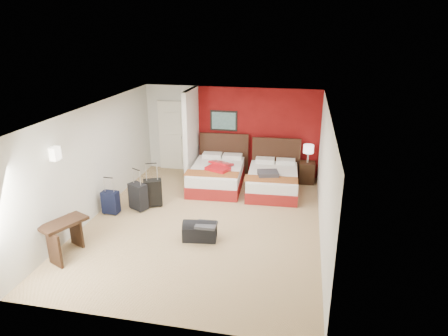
% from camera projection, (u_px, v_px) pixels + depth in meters
% --- Properties ---
extents(ground, '(6.50, 6.50, 0.00)m').
position_uv_depth(ground, '(204.00, 221.00, 8.79)').
color(ground, tan).
rests_on(ground, ground).
extents(room_walls, '(5.02, 6.52, 2.50)m').
position_uv_depth(room_walls, '(163.00, 146.00, 9.93)').
color(room_walls, silver).
rests_on(room_walls, ground).
extents(red_accent_panel, '(3.50, 0.04, 2.50)m').
position_uv_depth(red_accent_panel, '(257.00, 132.00, 11.20)').
color(red_accent_panel, maroon).
rests_on(red_accent_panel, ground).
extents(partition_wall, '(0.12, 1.20, 2.50)m').
position_uv_depth(partition_wall, '(191.00, 135.00, 10.96)').
color(partition_wall, silver).
rests_on(partition_wall, ground).
extents(entry_door, '(0.82, 0.06, 2.05)m').
position_uv_depth(entry_door, '(173.00, 136.00, 11.72)').
color(entry_door, silver).
rests_on(entry_door, ground).
extents(bed_left, '(1.43, 1.97, 0.57)m').
position_uv_depth(bed_left, '(217.00, 177.00, 10.60)').
color(bed_left, white).
rests_on(bed_left, ground).
extents(bed_right, '(1.35, 1.87, 0.54)m').
position_uv_depth(bed_right, '(273.00, 182.00, 10.28)').
color(bed_right, white).
rests_on(bed_right, ground).
extents(red_suitcase_open, '(0.84, 0.96, 0.10)m').
position_uv_depth(red_suitcase_open, '(219.00, 166.00, 10.37)').
color(red_suitcase_open, '#B80F17').
rests_on(red_suitcase_open, bed_left).
extents(jacket_bundle, '(0.58, 0.51, 0.12)m').
position_uv_depth(jacket_bundle, '(268.00, 174.00, 9.91)').
color(jacket_bundle, '#3C3B41').
rests_on(jacket_bundle, bed_right).
extents(nightstand, '(0.42, 0.42, 0.58)m').
position_uv_depth(nightstand, '(307.00, 172.00, 10.89)').
color(nightstand, black).
rests_on(nightstand, ground).
extents(table_lamp, '(0.33, 0.33, 0.50)m').
position_uv_depth(table_lamp, '(308.00, 154.00, 10.70)').
color(table_lamp, silver).
rests_on(table_lamp, nightstand).
extents(suitcase_black, '(0.49, 0.41, 0.63)m').
position_uv_depth(suitcase_black, '(153.00, 194.00, 9.45)').
color(suitcase_black, black).
rests_on(suitcase_black, ground).
extents(suitcase_charcoal, '(0.49, 0.42, 0.61)m').
position_uv_depth(suitcase_charcoal, '(138.00, 197.00, 9.27)').
color(suitcase_charcoal, black).
rests_on(suitcase_charcoal, ground).
extents(suitcase_navy, '(0.38, 0.24, 0.51)m').
position_uv_depth(suitcase_navy, '(111.00, 203.00, 9.08)').
color(suitcase_navy, black).
rests_on(suitcase_navy, ground).
extents(duffel_bag, '(0.71, 0.44, 0.34)m').
position_uv_depth(duffel_bag, '(200.00, 232.00, 8.00)').
color(duffel_bag, black).
rests_on(duffel_bag, ground).
extents(jacket_draped, '(0.41, 0.35, 0.05)m').
position_uv_depth(jacket_draped, '(206.00, 225.00, 7.86)').
color(jacket_draped, '#39393E').
rests_on(jacket_draped, duffel_bag).
extents(desk, '(0.73, 0.94, 0.70)m').
position_uv_depth(desk, '(66.00, 238.00, 7.39)').
color(desk, black).
rests_on(desk, ground).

